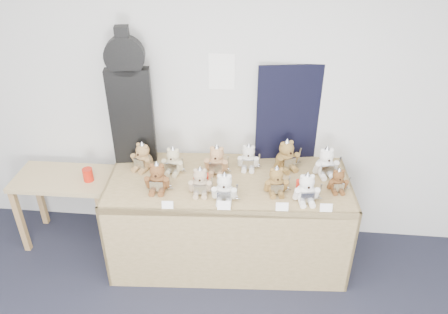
# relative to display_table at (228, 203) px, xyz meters

# --- Properties ---
(room_shell) EXTENTS (6.00, 6.00, 6.00)m
(room_shell) POSITION_rel_display_table_xyz_m (-0.11, 0.50, 0.92)
(room_shell) COLOR white
(room_shell) RESTS_ON floor
(display_table) EXTENTS (2.00, 0.94, 0.81)m
(display_table) POSITION_rel_display_table_xyz_m (0.00, 0.00, 0.00)
(display_table) COLOR olive
(display_table) RESTS_ON floor
(side_table) EXTENTS (0.83, 0.47, 0.69)m
(side_table) POSITION_rel_display_table_xyz_m (-1.46, 0.16, -0.07)
(side_table) COLOR tan
(side_table) RESTS_ON floor
(guitar_case) EXTENTS (0.36, 0.16, 1.14)m
(guitar_case) POSITION_rel_display_table_xyz_m (-0.82, 0.31, 0.73)
(guitar_case) COLOR black
(guitar_case) RESTS_ON display_table
(navy_board) EXTENTS (0.62, 0.13, 0.84)m
(navy_board) POSITION_rel_display_table_xyz_m (0.50, 0.48, 0.59)
(navy_board) COLOR black
(navy_board) RESTS_ON display_table
(red_cup) EXTENTS (0.09, 0.09, 0.11)m
(red_cup) POSITION_rel_display_table_xyz_m (-1.21, 0.13, 0.11)
(red_cup) COLOR red
(red_cup) RESTS_ON side_table
(teddy_front_far_left) EXTENTS (0.22, 0.18, 0.27)m
(teddy_front_far_left) POSITION_rel_display_table_xyz_m (-0.54, -0.11, 0.28)
(teddy_front_far_left) COLOR brown
(teddy_front_far_left) RESTS_ON display_table
(teddy_front_left) EXTENTS (0.20, 0.17, 0.25)m
(teddy_front_left) POSITION_rel_display_table_xyz_m (-0.20, -0.12, 0.27)
(teddy_front_left) COLOR tan
(teddy_front_left) RESTS_ON display_table
(teddy_front_centre) EXTENTS (0.21, 0.17, 0.26)m
(teddy_front_centre) POSITION_rel_display_table_xyz_m (-0.01, -0.19, 0.28)
(teddy_front_centre) COLOR silver
(teddy_front_centre) RESTS_ON display_table
(teddy_front_right) EXTENTS (0.21, 0.18, 0.25)m
(teddy_front_right) POSITION_rel_display_table_xyz_m (0.37, -0.06, 0.27)
(teddy_front_right) COLOR brown
(teddy_front_right) RESTS_ON display_table
(teddy_front_far_right) EXTENTS (0.22, 0.19, 0.27)m
(teddy_front_far_right) POSITION_rel_display_table_xyz_m (0.59, -0.14, 0.28)
(teddy_front_far_right) COLOR white
(teddy_front_far_right) RESTS_ON display_table
(teddy_front_end) EXTENTS (0.18, 0.15, 0.21)m
(teddy_front_end) POSITION_rel_display_table_xyz_m (0.84, 0.02, 0.26)
(teddy_front_end) COLOR brown
(teddy_front_end) RESTS_ON display_table
(teddy_back_left) EXTENTS (0.21, 0.18, 0.25)m
(teddy_back_left) POSITION_rel_display_table_xyz_m (-0.47, 0.15, 0.27)
(teddy_back_left) COLOR #C2B58D
(teddy_back_left) RESTS_ON display_table
(teddy_back_centre_left) EXTENTS (0.22, 0.18, 0.27)m
(teddy_back_centre_left) POSITION_rel_display_table_xyz_m (-0.11, 0.18, 0.28)
(teddy_back_centre_left) COLOR tan
(teddy_back_centre_left) RESTS_ON display_table
(teddy_back_centre_right) EXTENTS (0.20, 0.16, 0.25)m
(teddy_back_centre_right) POSITION_rel_display_table_xyz_m (0.14, 0.27, 0.27)
(teddy_back_centre_right) COLOR silver
(teddy_back_centre_right) RESTS_ON display_table
(teddy_back_right) EXTENTS (0.24, 0.23, 0.29)m
(teddy_back_right) POSITION_rel_display_table_xyz_m (0.45, 0.30, 0.29)
(teddy_back_right) COLOR olive
(teddy_back_right) RESTS_ON display_table
(teddy_back_end) EXTENTS (0.23, 0.20, 0.28)m
(teddy_back_end) POSITION_rel_display_table_xyz_m (0.77, 0.24, 0.28)
(teddy_back_end) COLOR white
(teddy_back_end) RESTS_ON display_table
(teddy_back_far_left) EXTENTS (0.21, 0.21, 0.27)m
(teddy_back_far_left) POSITION_rel_display_table_xyz_m (-0.73, 0.18, 0.28)
(teddy_back_far_left) COLOR #9C7648
(teddy_back_far_left) RESTS_ON display_table
(entry_card_a) EXTENTS (0.09, 0.02, 0.06)m
(entry_card_a) POSITION_rel_display_table_xyz_m (-0.42, -0.34, 0.21)
(entry_card_a) COLOR white
(entry_card_a) RESTS_ON display_table
(entry_card_b) EXTENTS (0.10, 0.03, 0.07)m
(entry_card_b) POSITION_rel_display_table_xyz_m (-0.01, -0.31, 0.21)
(entry_card_b) COLOR white
(entry_card_b) RESTS_ON display_table
(entry_card_c) EXTENTS (0.09, 0.03, 0.07)m
(entry_card_c) POSITION_rel_display_table_xyz_m (0.41, -0.28, 0.21)
(entry_card_c) COLOR white
(entry_card_c) RESTS_ON display_table
(entry_card_d) EXTENTS (0.09, 0.03, 0.06)m
(entry_card_d) POSITION_rel_display_table_xyz_m (0.73, -0.26, 0.21)
(entry_card_d) COLOR white
(entry_card_d) RESTS_ON display_table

